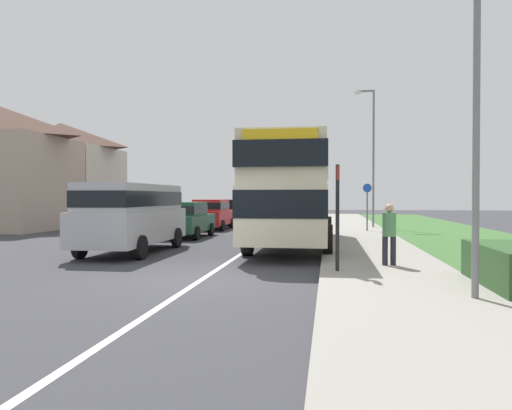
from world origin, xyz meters
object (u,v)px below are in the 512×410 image
parked_van_silver (133,212)px  pedestrian_at_stop (389,231)px  parked_car_dark_green (184,218)px  street_lamp_mid (372,150)px  parked_car_black (230,211)px  street_lamp_near (471,39)px  parked_car_red (212,213)px  cycle_route_sign (367,205)px  double_decker_bus (294,189)px  bus_stop_sign (337,210)px

parked_van_silver → pedestrian_at_stop: parked_van_silver is taller
parked_car_dark_green → street_lamp_mid: bearing=39.4°
pedestrian_at_stop → parked_van_silver: bearing=161.0°
parked_car_black → street_lamp_near: size_ratio=0.57×
parked_car_red → cycle_route_sign: cycle_route_sign is taller
pedestrian_at_stop → street_lamp_mid: street_lamp_mid is taller
pedestrian_at_stop → cycle_route_sign: 12.74m
street_lamp_mid → cycle_route_sign: bearing=-98.5°
parked_van_silver → parked_car_red: 11.55m
pedestrian_at_stop → parked_car_black: bearing=112.7°
parked_car_black → street_lamp_mid: street_lamp_mid is taller
street_lamp_mid → parked_van_silver: bearing=-123.6°
double_decker_bus → cycle_route_sign: 8.04m
pedestrian_at_stop → street_lamp_mid: size_ratio=0.21×
parked_car_red → cycle_route_sign: 8.64m
cycle_route_sign → street_lamp_mid: street_lamp_mid is taller
parked_car_dark_green → parked_car_black: bearing=90.3°
parked_car_dark_green → street_lamp_mid: 12.10m
parked_car_red → street_lamp_near: (8.92, -18.14, 3.60)m
parked_car_black → street_lamp_near: 25.03m
parked_car_red → parked_car_black: 4.98m
double_decker_bus → parked_van_silver: bearing=-152.5°
parked_car_dark_green → street_lamp_near: (8.85, -12.59, 3.64)m
street_lamp_near → parked_car_dark_green: bearing=125.1°
double_decker_bus → parked_car_red: bearing=120.7°
double_decker_bus → street_lamp_mid: size_ratio=1.33×
pedestrian_at_stop → bus_stop_sign: bus_stop_sign is taller
pedestrian_at_stop → street_lamp_near: street_lamp_near is taller
bus_stop_sign → double_decker_bus: bearing=102.8°
cycle_route_sign → parked_van_silver: bearing=-129.9°
parked_van_silver → parked_car_dark_green: (-0.05, 5.99, -0.45)m
double_decker_bus → street_lamp_near: 10.25m
parked_car_black → pedestrian_at_stop: bearing=-67.3°
bus_stop_sign → street_lamp_near: street_lamp_near is taller
double_decker_bus → parked_car_dark_green: double_decker_bus is taller
cycle_route_sign → bus_stop_sign: bearing=-97.2°
parked_car_red → pedestrian_at_stop: (8.06, -14.27, 0.04)m
parked_car_dark_green → pedestrian_at_stop: bearing=-47.5°
parked_car_black → bus_stop_sign: bearing=-71.7°
parked_car_black → street_lamp_mid: (8.96, -3.21, 3.62)m
parked_van_silver → pedestrian_at_stop: bearing=-19.0°
parked_van_silver → cycle_route_sign: 13.04m
parked_car_red → street_lamp_near: bearing=-63.8°
bus_stop_sign → cycle_route_sign: (1.74, 13.84, -0.11)m
double_decker_bus → street_lamp_mid: street_lamp_mid is taller
street_lamp_near → cycle_route_sign: bearing=91.5°
double_decker_bus → bus_stop_sign: size_ratio=4.07×
pedestrian_at_stop → cycle_route_sign: size_ratio=0.66×
double_decker_bus → pedestrian_at_stop: size_ratio=6.34×
pedestrian_at_stop → street_lamp_near: size_ratio=0.21×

